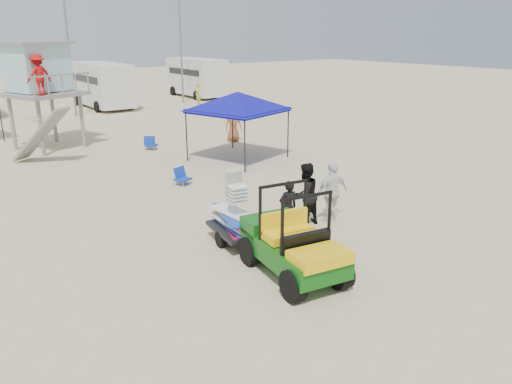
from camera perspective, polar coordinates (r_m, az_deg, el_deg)
ground at (r=11.69m, az=6.86°, el=-10.20°), size 140.00×140.00×0.00m
utility_cart at (r=11.49m, az=4.37°, el=-5.19°), size 1.78×2.95×2.11m
surf_trailer at (r=13.31m, az=-2.18°, el=-2.95°), size 1.40×2.23×1.83m
man_left at (r=13.93m, az=3.68°, el=-1.83°), size 0.63×0.46×1.58m
man_mid at (r=14.59m, az=5.62°, el=-0.31°), size 0.99×0.81×1.89m
man_right at (r=14.98m, az=8.69°, el=-0.02°), size 1.13×0.57×1.85m
lifeguard_tower at (r=26.21m, az=-23.61°, el=12.49°), size 3.95×3.95×4.93m
canopy_blue at (r=22.01m, az=-2.12°, el=11.02°), size 4.22×4.22×3.41m
umbrella_b at (r=26.95m, az=-23.27°, el=6.44°), size 2.48×2.49×1.61m
beach_chair_b at (r=18.90m, az=-8.53°, el=1.81°), size 0.68×0.75×0.64m
beach_chair_c at (r=24.90m, az=-12.00°, el=5.51°), size 0.74×0.85×0.64m
rv_mid_right at (r=39.85m, az=-17.24°, el=11.79°), size 2.64×7.00×3.25m
rv_far_right at (r=44.95m, az=-6.81°, el=13.05°), size 2.64×6.60×3.25m
light_pole_left at (r=35.94m, az=-20.52°, el=14.43°), size 0.14×0.14×8.00m
light_pole_right at (r=40.75m, az=-8.55°, el=15.60°), size 0.14×0.14×8.00m
distant_beachgoers at (r=26.87m, az=-20.92°, el=6.76°), size 21.76×13.54×1.80m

